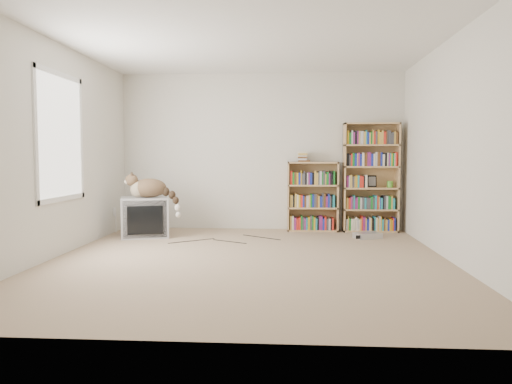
# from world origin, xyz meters

# --- Properties ---
(floor) EXTENTS (4.50, 5.00, 0.01)m
(floor) POSITION_xyz_m (0.00, 0.00, 0.00)
(floor) COLOR tan
(floor) RESTS_ON ground
(wall_back) EXTENTS (4.50, 0.02, 2.50)m
(wall_back) POSITION_xyz_m (0.00, 2.50, 1.25)
(wall_back) COLOR silver
(wall_back) RESTS_ON floor
(wall_front) EXTENTS (4.50, 0.02, 2.50)m
(wall_front) POSITION_xyz_m (0.00, -2.50, 1.25)
(wall_front) COLOR silver
(wall_front) RESTS_ON floor
(wall_left) EXTENTS (0.02, 5.00, 2.50)m
(wall_left) POSITION_xyz_m (-2.25, 0.00, 1.25)
(wall_left) COLOR silver
(wall_left) RESTS_ON floor
(wall_right) EXTENTS (0.02, 5.00, 2.50)m
(wall_right) POSITION_xyz_m (2.25, 0.00, 1.25)
(wall_right) COLOR silver
(wall_right) RESTS_ON floor
(ceiling) EXTENTS (4.50, 5.00, 0.02)m
(ceiling) POSITION_xyz_m (0.00, 0.00, 2.50)
(ceiling) COLOR white
(ceiling) RESTS_ON wall_back
(window) EXTENTS (0.02, 1.22, 1.52)m
(window) POSITION_xyz_m (-2.24, 0.20, 1.40)
(window) COLOR white
(window) RESTS_ON wall_left
(crt_tv) EXTENTS (0.82, 0.77, 0.58)m
(crt_tv) POSITION_xyz_m (-1.67, 1.61, 0.29)
(crt_tv) COLOR #ACACAE
(crt_tv) RESTS_ON floor
(cat) EXTENTS (0.86, 0.52, 0.61)m
(cat) POSITION_xyz_m (-1.52, 1.57, 0.68)
(cat) COLOR #3B2418
(cat) RESTS_ON crt_tv
(bookcase_tall) EXTENTS (0.84, 0.30, 1.69)m
(bookcase_tall) POSITION_xyz_m (1.72, 2.36, 0.81)
(bookcase_tall) COLOR tan
(bookcase_tall) RESTS_ON floor
(bookcase_short) EXTENTS (0.79, 0.30, 1.09)m
(bookcase_short) POSITION_xyz_m (0.82, 2.36, 0.50)
(bookcase_short) COLOR tan
(bookcase_short) RESTS_ON floor
(book_stack) EXTENTS (0.19, 0.25, 0.16)m
(book_stack) POSITION_xyz_m (0.66, 2.35, 1.17)
(book_stack) COLOR red
(book_stack) RESTS_ON bookcase_short
(green_mug) EXTENTS (0.09, 0.09, 0.10)m
(green_mug) POSITION_xyz_m (2.02, 2.34, 0.74)
(green_mug) COLOR #54AC31
(green_mug) RESTS_ON bookcase_tall
(framed_print) EXTENTS (0.14, 0.05, 0.18)m
(framed_print) POSITION_xyz_m (1.76, 2.44, 0.78)
(framed_print) COLOR black
(framed_print) RESTS_ON bookcase_tall
(dvd_player) EXTENTS (0.42, 0.37, 0.08)m
(dvd_player) POSITION_xyz_m (1.58, 1.65, 0.04)
(dvd_player) COLOR silver
(dvd_player) RESTS_ON floor
(wall_outlet) EXTENTS (0.01, 0.08, 0.13)m
(wall_outlet) POSITION_xyz_m (-2.24, 1.95, 0.32)
(wall_outlet) COLOR silver
(wall_outlet) RESTS_ON wall_left
(floor_cables) EXTENTS (1.20, 0.70, 0.01)m
(floor_cables) POSITION_xyz_m (-0.32, 1.43, 0.00)
(floor_cables) COLOR black
(floor_cables) RESTS_ON floor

